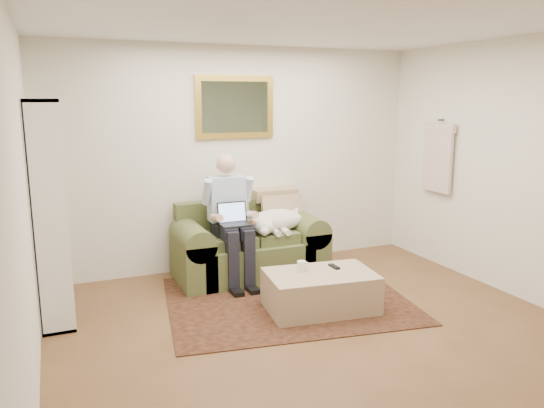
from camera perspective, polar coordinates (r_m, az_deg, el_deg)
room_shell at (r=4.36m, az=5.69°, el=1.99°), size 4.51×5.00×2.61m
rug at (r=5.44m, az=1.63°, el=-10.25°), size 2.61×2.21×0.01m
sofa at (r=6.08m, az=-2.49°, el=-5.07°), size 1.67×0.85×1.00m
seated_man at (r=5.75m, az=-4.33°, el=-1.77°), size 0.55×0.79×1.41m
laptop at (r=5.69m, az=-4.13°, el=-1.57°), size 0.32×0.26×0.23m
sleeping_dog at (r=6.02m, az=0.44°, el=-1.77°), size 0.69×0.43×0.26m
ottoman at (r=5.17m, az=5.22°, el=-9.33°), size 1.09×0.76×0.37m
coffee_mug at (r=5.12m, az=3.18°, el=-6.69°), size 0.08×0.08×0.10m
tv_remote at (r=5.27m, az=6.70°, el=-6.70°), size 0.05×0.15×0.02m
bookshelf at (r=5.13m, az=-22.78°, el=-0.85°), size 0.28×0.80×2.00m
wall_mirror at (r=6.24m, az=-4.01°, el=10.36°), size 0.94×0.04×0.72m
hanging_shirt at (r=6.62m, az=17.39°, el=5.15°), size 0.06×0.52×0.90m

